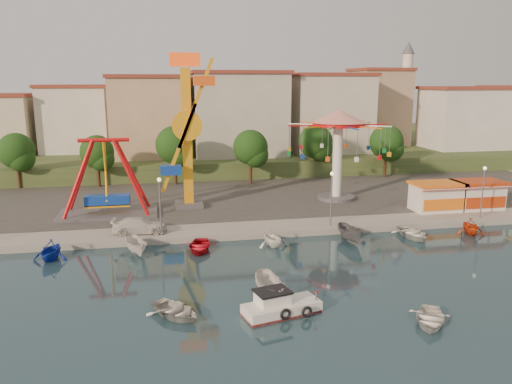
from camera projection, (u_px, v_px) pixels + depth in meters
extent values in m
plane|color=#142C38|center=(281.00, 293.00, 34.17)|extent=(200.00, 200.00, 0.00)
cube|color=#9E998E|center=(204.00, 157.00, 93.58)|extent=(200.00, 100.00, 0.60)
cube|color=#4C4944|center=(225.00, 192.00, 62.82)|extent=(90.00, 28.00, 0.01)
cube|color=#384C26|center=(202.00, 147.00, 98.11)|extent=(200.00, 60.00, 3.00)
cube|color=#59595E|center=(108.00, 213.00, 51.85)|extent=(10.00, 5.00, 0.30)
cube|color=#123BA5|center=(108.00, 200.00, 51.53)|extent=(4.50, 1.40, 1.00)
cylinder|color=red|center=(104.00, 140.00, 50.19)|extent=(5.00, 0.40, 0.40)
cube|color=#59595E|center=(189.00, 204.00, 55.27)|extent=(3.00, 3.00, 0.50)
cube|color=#FFA715|center=(187.00, 139.00, 53.70)|extent=(1.00, 1.00, 15.00)
cube|color=#F6470D|center=(185.00, 60.00, 51.90)|extent=(3.20, 0.50, 1.40)
cylinder|color=#FFA715|center=(187.00, 126.00, 52.60)|extent=(3.20, 0.50, 3.20)
cube|color=#FFA715|center=(196.00, 103.00, 52.08)|extent=(4.07, 0.35, 9.40)
cube|color=#E85414|center=(204.00, 81.00, 51.75)|extent=(2.20, 1.20, 1.00)
cylinder|color=#59595E|center=(336.00, 197.00, 58.80)|extent=(4.40, 4.40, 0.40)
cylinder|color=white|center=(337.00, 161.00, 57.87)|extent=(1.10, 1.10, 9.00)
cylinder|color=red|center=(339.00, 124.00, 56.94)|extent=(6.00, 6.00, 0.50)
cone|color=red|center=(339.00, 116.00, 56.74)|extent=(6.40, 6.40, 1.40)
cube|color=white|center=(436.00, 198.00, 53.38)|extent=(5.00, 3.00, 2.80)
cube|color=orange|center=(437.00, 184.00, 53.05)|extent=(5.40, 3.40, 0.25)
cube|color=red|center=(446.00, 190.00, 51.49)|extent=(5.00, 0.77, 0.43)
cube|color=white|center=(477.00, 196.00, 54.27)|extent=(5.00, 3.00, 2.80)
cube|color=#AF320E|center=(479.00, 182.00, 53.93)|extent=(5.40, 3.40, 0.25)
cube|color=red|center=(488.00, 188.00, 52.38)|extent=(5.00, 0.77, 0.43)
cylinder|color=#59595E|center=(160.00, 208.00, 44.52)|extent=(0.14, 0.14, 5.00)
cylinder|color=#59595E|center=(331.00, 200.00, 47.42)|extent=(0.14, 0.14, 5.00)
cylinder|color=#59595E|center=(482.00, 194.00, 50.32)|extent=(0.14, 0.14, 5.00)
cylinder|color=#382314|center=(19.00, 175.00, 64.40)|extent=(0.44, 0.44, 3.60)
sphere|color=black|center=(16.00, 151.00, 63.73)|extent=(4.60, 4.60, 4.60)
cylinder|color=#382314|center=(98.00, 174.00, 65.53)|extent=(0.44, 0.44, 3.40)
sphere|color=black|center=(97.00, 152.00, 64.90)|extent=(4.35, 4.35, 4.35)
cylinder|color=#382314|center=(175.00, 170.00, 66.87)|extent=(0.44, 0.44, 3.92)
sphere|color=black|center=(174.00, 145.00, 66.14)|extent=(5.02, 5.02, 5.02)
cylinder|color=#382314|center=(251.00, 170.00, 67.33)|extent=(0.44, 0.44, 3.66)
sphere|color=black|center=(250.00, 147.00, 66.65)|extent=(4.68, 4.68, 4.68)
cylinder|color=#382314|center=(315.00, 164.00, 72.00)|extent=(0.44, 0.44, 3.80)
sphere|color=black|center=(316.00, 142.00, 71.29)|extent=(4.86, 4.86, 4.86)
cylinder|color=#382314|center=(385.00, 164.00, 72.07)|extent=(0.44, 0.44, 3.77)
sphere|color=black|center=(386.00, 142.00, 71.37)|extent=(4.83, 4.83, 4.83)
cube|color=silver|center=(72.00, 126.00, 78.00)|extent=(12.33, 9.01, 8.63)
cube|color=tan|center=(157.00, 117.00, 80.66)|extent=(11.95, 9.28, 11.23)
cube|color=beige|center=(245.00, 123.00, 80.35)|extent=(12.59, 10.50, 9.20)
cube|color=beige|center=(318.00, 120.00, 86.05)|extent=(10.75, 9.23, 9.24)
cube|color=tan|center=(395.00, 114.00, 86.46)|extent=(12.77, 10.96, 11.21)
cube|color=silver|center=(462.00, 111.00, 86.98)|extent=(8.23, 8.98, 12.36)
cube|color=beige|center=(503.00, 118.00, 94.25)|extent=(11.59, 10.93, 8.76)
cylinder|color=silver|center=(405.00, 99.00, 90.12)|extent=(1.80, 1.80, 16.00)
cylinder|color=#59595E|center=(407.00, 71.00, 89.03)|extent=(2.80, 2.80, 0.30)
cone|color=#59595E|center=(409.00, 48.00, 88.17)|extent=(2.20, 2.20, 2.00)
cube|color=white|center=(282.00, 309.00, 31.04)|extent=(5.14, 2.98, 0.87)
cube|color=red|center=(282.00, 313.00, 31.09)|extent=(5.14, 2.98, 0.15)
cube|color=white|center=(272.00, 299.00, 30.87)|extent=(2.23, 1.88, 0.87)
cube|color=black|center=(272.00, 291.00, 30.77)|extent=(2.47, 2.12, 0.12)
torus|color=black|center=(285.00, 314.00, 30.09)|extent=(0.76, 0.37, 0.74)
torus|color=black|center=(307.00, 312.00, 30.38)|extent=(0.76, 0.37, 0.74)
imported|color=silver|center=(176.00, 310.00, 30.67)|extent=(4.44, 4.61, 0.78)
imported|color=silver|center=(430.00, 318.00, 29.71)|extent=(3.91, 4.28, 0.72)
imported|color=silver|center=(271.00, 289.00, 32.72)|extent=(1.93, 4.43, 1.67)
imported|color=silver|center=(140.00, 226.00, 45.51)|extent=(5.01, 2.31, 1.42)
imported|color=#132CA8|center=(50.00, 250.00, 40.33)|extent=(3.45, 3.78, 1.71)
imported|color=silver|center=(137.00, 246.00, 41.59)|extent=(2.47, 3.97, 1.44)
imported|color=red|center=(199.00, 246.00, 42.61)|extent=(3.39, 4.28, 0.80)
imported|color=white|center=(272.00, 237.00, 43.68)|extent=(3.36, 3.65, 1.61)
imported|color=#56555A|center=(350.00, 234.00, 45.01)|extent=(1.88, 3.94, 1.47)
imported|color=white|center=(413.00, 233.00, 46.19)|extent=(3.14, 4.30, 0.87)
imported|color=red|center=(471.00, 226.00, 47.18)|extent=(3.09, 3.42, 1.58)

